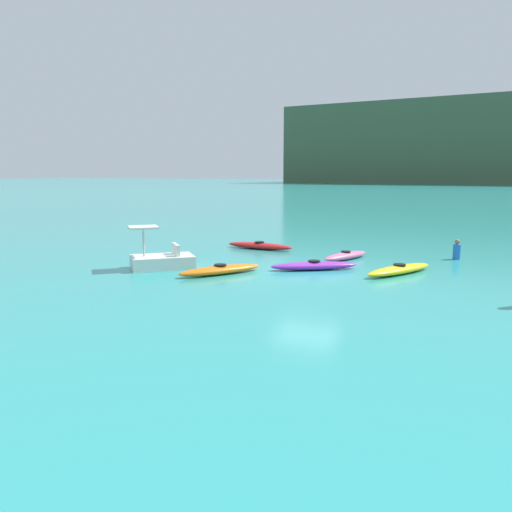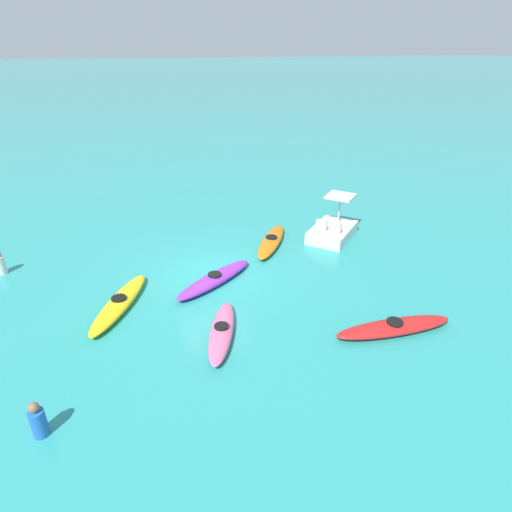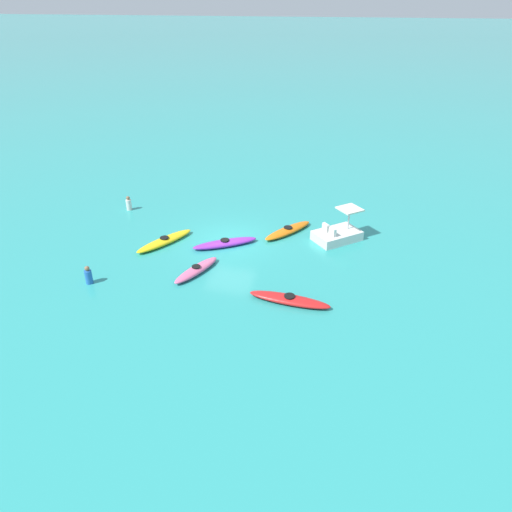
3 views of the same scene
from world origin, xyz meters
The scene contains 9 objects.
ground_plane centered at (0.00, 0.00, 0.00)m, with size 600.00×600.00×0.00m, color teal.
kayak_yellow centered at (3.22, 1.14, 0.16)m, with size 2.29×3.44×0.37m.
kayak_orange centered at (-2.85, -1.62, 0.16)m, with size 2.48×3.21×0.37m.
kayak_purple centered at (0.06, 0.64, 0.16)m, with size 3.26×2.46×0.37m.
kayak_pink centered at (0.57, 3.55, 0.16)m, with size 1.64×2.91×0.37m.
kayak_red centered at (-4.10, 4.92, 0.16)m, with size 3.57×1.00×0.37m.
pedal_boat_white centered at (-5.53, -1.45, 0.34)m, with size 2.78×2.73×1.68m.
person_near_shore centered at (7.09, -2.48, 0.39)m, with size 0.44×0.44×0.88m.
person_by_kayaks centered at (4.97, 5.53, 0.39)m, with size 0.42×0.42×0.88m.
Camera 3 is at (-6.59, 21.07, 11.40)m, focal length 32.70 mm.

